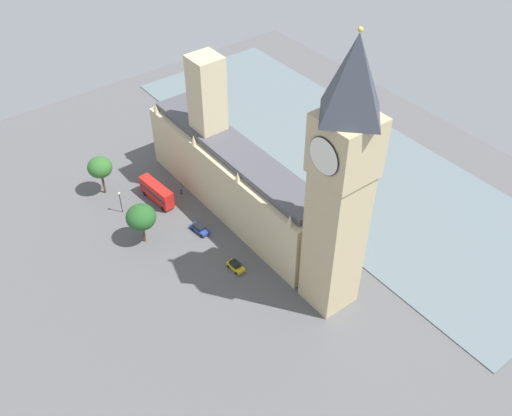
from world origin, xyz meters
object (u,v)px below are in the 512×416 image
at_px(car_yellow_cab_leading, 236,266).
at_px(pedestrian_opposite_hall, 181,191).
at_px(street_lamp_far_end, 120,198).
at_px(plane_tree_by_river_gate, 100,167).
at_px(double_decker_bus_kerbside, 157,192).
at_px(clock_tower, 341,182).
at_px(parliament_building, 232,173).
at_px(car_blue_trailing, 200,229).
at_px(plane_tree_corner, 141,217).

distance_m(car_yellow_cab_leading, pedestrian_opposite_hall, 28.23).
bearing_deg(car_yellow_cab_leading, street_lamp_far_end, -74.96).
bearing_deg(plane_tree_by_river_gate, double_decker_bus_kerbside, 129.47).
distance_m(clock_tower, double_decker_bus_kerbside, 54.41).
bearing_deg(parliament_building, pedestrian_opposite_hall, -54.78).
distance_m(car_blue_trailing, plane_tree_by_river_gate, 28.30).
bearing_deg(clock_tower, parliament_building, -92.62).
bearing_deg(plane_tree_by_river_gate, plane_tree_corner, 88.32).
bearing_deg(clock_tower, car_yellow_cab_leading, -59.25).
xyz_separation_m(double_decker_bus_kerbside, car_yellow_cab_leading, (-1.76, 29.12, -1.75)).
bearing_deg(parliament_building, plane_tree_by_river_gate, -45.50).
xyz_separation_m(parliament_building, car_yellow_cab_leading, (11.69, 17.11, -8.47)).
height_order(car_blue_trailing, car_yellow_cab_leading, same).
height_order(double_decker_bus_kerbside, street_lamp_far_end, street_lamp_far_end).
bearing_deg(car_yellow_cab_leading, parliament_building, -128.04).
distance_m(pedestrian_opposite_hall, plane_tree_corner, 18.55).
bearing_deg(car_yellow_cab_leading, car_blue_trailing, -94.82).
bearing_deg(pedestrian_opposite_hall, car_blue_trailing, 89.98).
distance_m(car_yellow_cab_leading, plane_tree_corner, 22.61).
bearing_deg(street_lamp_far_end, plane_tree_by_river_gate, -90.31).
xyz_separation_m(plane_tree_by_river_gate, street_lamp_far_end, (0.05, 9.00, -3.36)).
height_order(clock_tower, pedestrian_opposite_hall, clock_tower).
xyz_separation_m(parliament_building, clock_tower, (1.56, 34.14, 19.53)).
bearing_deg(car_blue_trailing, double_decker_bus_kerbside, -88.99).
bearing_deg(clock_tower, double_decker_bus_kerbside, -75.55).
xyz_separation_m(clock_tower, plane_tree_corner, (21.02, -35.91, -21.96)).
distance_m(parliament_building, car_yellow_cab_leading, 22.39).
height_order(clock_tower, street_lamp_far_end, clock_tower).
xyz_separation_m(clock_tower, car_yellow_cab_leading, (10.13, -17.03, -28.01)).
relative_size(double_decker_bus_kerbside, plane_tree_corner, 1.10).
bearing_deg(plane_tree_corner, street_lamp_far_end, -92.75).
xyz_separation_m(plane_tree_corner, street_lamp_far_end, (-0.56, -11.60, -2.77)).
bearing_deg(street_lamp_far_end, plane_tree_corner, 87.25).
relative_size(double_decker_bus_kerbside, street_lamp_far_end, 1.81).
bearing_deg(clock_tower, plane_tree_corner, -59.65).
xyz_separation_m(car_blue_trailing, car_yellow_cab_leading, (0.28, 14.07, -0.00)).
bearing_deg(plane_tree_corner, car_yellow_cab_leading, 119.98).
relative_size(parliament_building, pedestrian_opposite_hall, 35.28).
height_order(car_blue_trailing, pedestrian_opposite_hall, car_blue_trailing).
relative_size(plane_tree_corner, street_lamp_far_end, 1.64).
xyz_separation_m(parliament_building, street_lamp_far_end, (22.03, -13.37, -5.20)).
distance_m(clock_tower, plane_tree_by_river_gate, 63.77).
height_order(pedestrian_opposite_hall, plane_tree_by_river_gate, plane_tree_by_river_gate).
xyz_separation_m(double_decker_bus_kerbside, plane_tree_corner, (9.13, 10.24, 4.30)).
height_order(pedestrian_opposite_hall, street_lamp_far_end, street_lamp_far_end).
relative_size(car_yellow_cab_leading, pedestrian_opposite_hall, 2.68).
bearing_deg(plane_tree_corner, double_decker_bus_kerbside, -131.72).
distance_m(car_yellow_cab_leading, plane_tree_by_river_gate, 41.32).
bearing_deg(double_decker_bus_kerbside, plane_tree_by_river_gate, 124.36).
bearing_deg(pedestrian_opposite_hall, car_yellow_cab_leading, 96.93).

